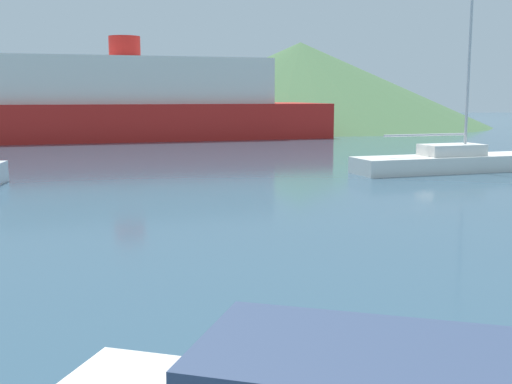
# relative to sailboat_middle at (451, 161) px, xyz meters

# --- Properties ---
(sailboat_middle) EXTENTS (8.95, 4.33, 9.98)m
(sailboat_middle) POSITION_rel_sailboat_middle_xyz_m (0.00, 0.00, 0.00)
(sailboat_middle) COLOR white
(sailboat_middle) RESTS_ON ground_plane
(ferry_distant) EXTENTS (31.07, 16.21, 7.52)m
(ferry_distant) POSITION_rel_sailboat_middle_xyz_m (-17.08, 21.98, 2.14)
(ferry_distant) COLOR red
(ferry_distant) RESTS_ON ground_plane
(hill_west) EXTENTS (47.33, 47.33, 6.81)m
(hill_west) POSITION_rel_sailboat_middle_xyz_m (-30.30, 44.48, 2.94)
(hill_west) COLOR #3D6038
(hill_west) RESTS_ON ground_plane
(hill_central) EXTENTS (39.76, 39.76, 8.83)m
(hill_central) POSITION_rel_sailboat_middle_xyz_m (-1.64, 43.06, 3.95)
(hill_central) COLOR #476B42
(hill_central) RESTS_ON ground_plane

